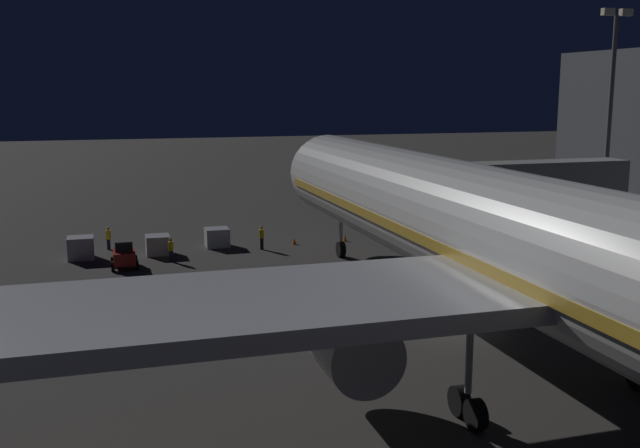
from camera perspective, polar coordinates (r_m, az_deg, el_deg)
ground_plane at (r=39.65m, az=9.91°, el=-8.16°), size 320.00×320.00×0.00m
airliner_at_gate at (r=30.31m, az=18.18°, el=-2.66°), size 48.96×68.45×19.80m
jet_bridge at (r=54.52m, az=13.36°, el=3.29°), size 18.31×3.40×7.57m
apron_floodlight_mast at (r=69.10m, az=21.61°, el=8.51°), size 2.90×0.50×19.25m
pushback_tug at (r=53.93m, az=-14.95°, el=-2.52°), size 1.86×2.33×1.95m
baggage_container_near_belt at (r=59.81m, az=-7.99°, el=-1.03°), size 1.86×1.78×1.50m
baggage_container_mid_row at (r=57.73m, az=-18.07°, el=-1.78°), size 1.90×1.80×1.68m
baggage_container_far_row at (r=57.85m, az=-12.48°, el=-1.59°), size 1.79×1.84×1.47m
ground_crew_near_nose_gear at (r=60.38m, az=-16.11°, el=-0.99°), size 0.40×0.40×1.83m
ground_crew_by_belt_loader at (r=55.03m, az=-11.50°, el=-1.90°), size 0.40×0.40×1.79m
ground_crew_marshaller_fwd at (r=58.24m, az=-4.55°, el=-0.98°), size 0.40×0.40×1.89m
traffic_cone_nose_port at (r=61.41m, az=1.96°, el=-1.09°), size 0.36×0.36×0.55m
traffic_cone_nose_starboard at (r=60.18m, az=-2.01°, el=-1.33°), size 0.36×0.36×0.55m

